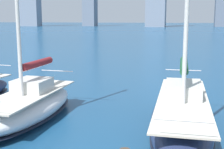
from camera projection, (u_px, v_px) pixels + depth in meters
The scene contains 2 objects.
sailboat_forest at pixel (182, 113), 12.19m from camera, with size 2.51×9.02×11.25m.
sailboat_maroon at pixel (29, 104), 13.64m from camera, with size 2.50×6.85×10.43m.
Camera 1 is at (-2.71, 5.41, 4.44)m, focal length 50.00 mm.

